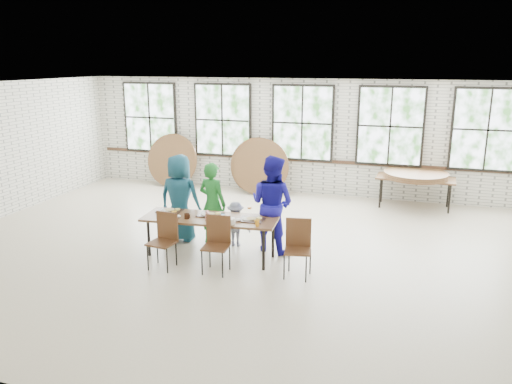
% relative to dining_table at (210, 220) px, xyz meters
% --- Properties ---
extents(room, '(12.00, 12.00, 12.00)m').
position_rel_dining_table_xyz_m(room, '(0.60, 4.85, 1.14)').
color(room, beige).
rests_on(room, ground).
extents(dining_table, '(2.46, 0.99, 0.74)m').
position_rel_dining_table_xyz_m(dining_table, '(0.00, 0.00, 0.00)').
color(dining_table, brown).
rests_on(dining_table, ground).
extents(chair_near_left, '(0.47, 0.46, 0.95)m').
position_rel_dining_table_xyz_m(chair_near_left, '(-0.58, -0.64, -0.13)').
color(chair_near_left, '#54321C').
rests_on(chair_near_left, ground).
extents(chair_near_right, '(0.45, 0.44, 0.95)m').
position_rel_dining_table_xyz_m(chair_near_right, '(0.34, -0.54, -0.13)').
color(chair_near_right, '#54321C').
rests_on(chair_near_right, ground).
extents(chair_spare, '(0.48, 0.47, 0.95)m').
position_rel_dining_table_xyz_m(chair_spare, '(1.67, -0.30, -0.13)').
color(chair_spare, '#54321C').
rests_on(chair_spare, ground).
extents(adult_teal, '(0.84, 0.55, 1.71)m').
position_rel_dining_table_xyz_m(adult_teal, '(-0.90, 0.65, 0.17)').
color(adult_teal, '#1C526B').
rests_on(adult_teal, ground).
extents(adult_green, '(0.66, 0.51, 1.60)m').
position_rel_dining_table_xyz_m(adult_green, '(-0.22, 0.65, 0.11)').
color(adult_green, '#20782A').
rests_on(adult_green, ground).
extents(toddler, '(0.59, 0.38, 0.87)m').
position_rel_dining_table_xyz_m(toddler, '(0.25, 0.65, -0.26)').
color(toddler, '#151C43').
rests_on(toddler, ground).
extents(adult_blue, '(1.04, 0.91, 1.79)m').
position_rel_dining_table_xyz_m(adult_blue, '(0.96, 0.65, 0.21)').
color(adult_blue, '#1A1597').
rests_on(adult_blue, ground).
extents(storage_table, '(1.84, 0.85, 0.74)m').
position_rel_dining_table_xyz_m(storage_table, '(3.49, 4.35, -0.00)').
color(storage_table, brown).
rests_on(storage_table, ground).
extents(tabletop_clutter, '(2.05, 0.61, 0.11)m').
position_rel_dining_table_xyz_m(tabletop_clutter, '(0.09, -0.03, 0.08)').
color(tabletop_clutter, black).
rests_on(tabletop_clutter, dining_table).
extents(round_tops_stacked, '(1.50, 1.50, 0.13)m').
position_rel_dining_table_xyz_m(round_tops_stacked, '(3.49, 4.35, 0.12)').
color(round_tops_stacked, brown).
rests_on(round_tops_stacked, storage_table).
extents(round_tops_leaning, '(4.13, 0.51, 1.47)m').
position_rel_dining_table_xyz_m(round_tops_leaning, '(-1.32, 4.53, 0.05)').
color(round_tops_leaning, brown).
rests_on(round_tops_leaning, ground).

